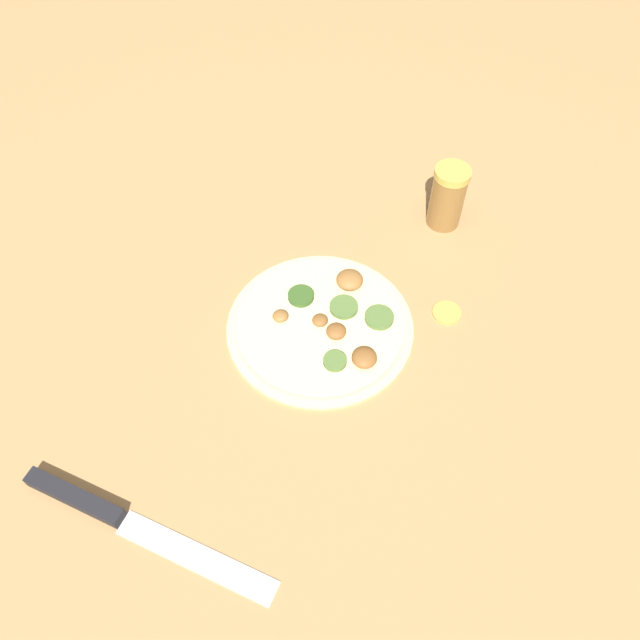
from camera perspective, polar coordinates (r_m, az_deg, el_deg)
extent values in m
plane|color=tan|center=(0.89, 0.00, -0.66)|extent=(3.00, 3.00, 0.00)
cylinder|color=beige|center=(0.89, 0.00, -0.52)|extent=(0.27, 0.27, 0.01)
cylinder|color=beige|center=(0.88, 0.00, -0.31)|extent=(0.24, 0.24, 0.00)
ellipsoid|color=brown|center=(0.86, 1.49, -1.04)|extent=(0.03, 0.03, 0.01)
ellipsoid|color=#996633|center=(0.91, 2.99, 3.56)|extent=(0.04, 0.04, 0.02)
ellipsoid|color=brown|center=(0.87, -0.16, -0.05)|extent=(0.02, 0.02, 0.01)
cylinder|color=#385B23|center=(0.90, -1.76, 2.22)|extent=(0.04, 0.04, 0.01)
ellipsoid|color=brown|center=(0.84, 4.08, -3.45)|extent=(0.03, 0.03, 0.02)
ellipsoid|color=#996633|center=(0.88, -3.65, 0.38)|extent=(0.02, 0.02, 0.01)
cylinder|color=#567538|center=(0.89, 2.19, 1.19)|extent=(0.04, 0.04, 0.01)
cylinder|color=#567538|center=(0.88, 5.44, 0.24)|extent=(0.04, 0.04, 0.01)
cylinder|color=#567538|center=(0.84, 1.37, -3.76)|extent=(0.03, 0.03, 0.01)
cube|color=silver|center=(0.76, -11.25, -20.48)|extent=(0.06, 0.20, 0.00)
cube|color=black|center=(0.81, -21.52, -14.82)|extent=(0.04, 0.13, 0.02)
cylinder|color=olive|center=(1.01, 11.53, 10.72)|extent=(0.05, 0.05, 0.09)
cylinder|color=gold|center=(0.98, 12.05, 12.98)|extent=(0.06, 0.06, 0.01)
cylinder|color=gold|center=(0.92, 11.53, 0.74)|extent=(0.04, 0.04, 0.01)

